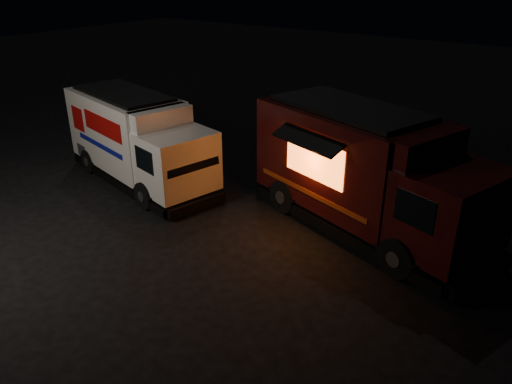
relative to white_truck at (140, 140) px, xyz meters
The scene contains 3 objects.
ground 4.16m from the white_truck, 40.14° to the right, with size 80.00×80.00×0.00m, color black.
white_truck is the anchor object (origin of this frame).
red_truck 7.39m from the white_truck, 10.33° to the left, with size 6.92×2.54×3.22m, color #3A0E0A, non-canonical shape.
Camera 1 is at (8.83, -7.53, 6.60)m, focal length 35.00 mm.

